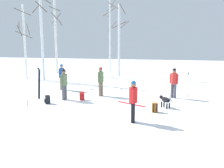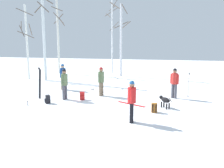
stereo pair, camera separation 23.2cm
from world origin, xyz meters
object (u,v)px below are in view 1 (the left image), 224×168
at_px(ski_pair_lying_1, 92,89).
at_px(birch_tree_0, 25,41).
at_px(dog, 165,100).
at_px(water_bottle_0, 27,104).
at_px(backpack_1, 155,108).
at_px(backpack_2, 47,100).
at_px(person_3, 62,75).
at_px(birch_tree_2, 42,33).
at_px(birch_tree_1, 56,33).
at_px(ski_poles_0, 188,84).
at_px(person_1, 101,80).
at_px(backpack_0, 82,96).
at_px(person_4, 64,82).
at_px(person_2, 174,81).
at_px(ski_pair_planted_0, 39,84).
at_px(ski_pair_lying_0, 131,104).
at_px(person_0, 133,99).
at_px(birch_tree_4, 119,38).

xyz_separation_m(ski_pair_lying_1, birch_tree_0, (-6.44, 3.12, 3.15)).
xyz_separation_m(dog, water_bottle_0, (-6.81, -0.97, -0.27)).
height_order(backpack_1, backpack_2, same).
bearing_deg(person_3, dog, -25.72).
xyz_separation_m(person_3, birch_tree_2, (-2.94, 3.40, 2.84)).
bearing_deg(birch_tree_1, backpack_2, -69.48).
bearing_deg(ski_poles_0, person_1, -172.67).
relative_size(water_bottle_0, birch_tree_0, 0.04).
bearing_deg(birch_tree_2, backpack_0, -48.96).
xyz_separation_m(person_4, backpack_1, (4.97, -1.48, -0.77)).
bearing_deg(person_2, backpack_2, -158.66).
height_order(person_2, birch_tree_0, birch_tree_0).
relative_size(ski_pair_planted_0, ski_pair_lying_0, 1.12).
bearing_deg(backpack_1, ski_pair_planted_0, 167.62).
height_order(ski_pair_planted_0, birch_tree_1, birch_tree_1).
xyz_separation_m(person_2, person_4, (-5.95, -1.58, 0.00)).
relative_size(person_0, ski_pair_lying_0, 1.09).
xyz_separation_m(person_2, ski_pair_lying_1, (-5.23, 1.41, -0.97)).
distance_m(ski_pair_planted_0, ski_poles_0, 8.46).
relative_size(person_0, birch_tree_0, 0.28).
relative_size(person_3, birch_tree_0, 0.28).
bearing_deg(ski_pair_planted_0, person_2, 12.61).
height_order(person_1, birch_tree_1, birch_tree_1).
height_order(person_2, backpack_0, person_2).
bearing_deg(person_2, birch_tree_2, 156.44).
height_order(ski_pair_planted_0, ski_pair_lying_1, ski_pair_planted_0).
bearing_deg(backpack_2, ski_pair_lying_0, 9.11).
distance_m(ski_pair_planted_0, birch_tree_4, 10.28).
bearing_deg(backpack_1, person_2, 72.23).
bearing_deg(birch_tree_1, birch_tree_4, -5.52).
height_order(dog, backpack_0, dog).
xyz_separation_m(backpack_0, water_bottle_0, (-2.33, -1.72, -0.10)).
height_order(ski_pair_lying_0, birch_tree_0, birch_tree_0).
xyz_separation_m(person_3, birch_tree_4, (2.70, 6.88, 2.38)).
distance_m(birch_tree_0, birch_tree_2, 1.74).
distance_m(ski_poles_0, birch_tree_4, 9.51).
height_order(person_4, backpack_0, person_4).
bearing_deg(backpack_0, birch_tree_1, 119.71).
relative_size(person_0, ski_poles_0, 1.19).
distance_m(person_0, birch_tree_1, 16.07).
bearing_deg(backpack_1, person_1, 139.09).
distance_m(person_3, ski_poles_0, 7.97).
bearing_deg(dog, birch_tree_0, 148.95).
bearing_deg(dog, water_bottle_0, -171.88).
height_order(backpack_2, water_bottle_0, backpack_2).
distance_m(person_4, birch_tree_2, 7.79).
height_order(person_2, person_3, same).
bearing_deg(ski_pair_lying_0, backpack_0, 171.61).
bearing_deg(person_3, ski_pair_lying_1, 12.31).
height_order(ski_pair_lying_0, birch_tree_2, birch_tree_2).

